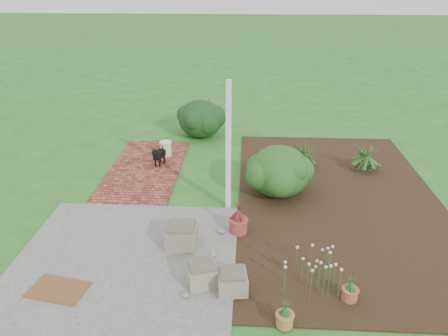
# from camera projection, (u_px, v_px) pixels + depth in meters

# --- Properties ---
(ground) EXTENTS (80.00, 80.00, 0.00)m
(ground) POSITION_uv_depth(u_px,v_px,m) (212.00, 209.00, 8.43)
(ground) COLOR #26641F
(ground) RESTS_ON ground
(concrete_patio) EXTENTS (3.50, 3.50, 0.04)m
(concrete_patio) POSITION_uv_depth(u_px,v_px,m) (125.00, 261.00, 6.89)
(concrete_patio) COLOR #5A5A57
(concrete_patio) RESTS_ON ground
(brick_path) EXTENTS (1.60, 3.50, 0.04)m
(brick_path) POSITION_uv_depth(u_px,v_px,m) (146.00, 169.00, 10.10)
(brick_path) COLOR maroon
(brick_path) RESTS_ON ground
(garden_bed) EXTENTS (4.00, 7.00, 0.03)m
(garden_bed) POSITION_uv_depth(u_px,v_px,m) (339.00, 200.00, 8.74)
(garden_bed) COLOR black
(garden_bed) RESTS_ON ground
(veranda_post) EXTENTS (0.10, 0.10, 2.50)m
(veranda_post) POSITION_uv_depth(u_px,v_px,m) (228.00, 148.00, 7.98)
(veranda_post) COLOR white
(veranda_post) RESTS_ON ground
(stone_trough_near) EXTENTS (0.55, 0.55, 0.29)m
(stone_trough_near) POSITION_uv_depth(u_px,v_px,m) (202.00, 274.00, 6.35)
(stone_trough_near) COLOR gray
(stone_trough_near) RESTS_ON concrete_patio
(stone_trough_mid) EXTENTS (0.46, 0.46, 0.27)m
(stone_trough_mid) POSITION_uv_depth(u_px,v_px,m) (232.00, 282.00, 6.20)
(stone_trough_mid) COLOR gray
(stone_trough_mid) RESTS_ON concrete_patio
(stone_trough_far) EXTENTS (0.50, 0.50, 0.33)m
(stone_trough_far) POSITION_uv_depth(u_px,v_px,m) (182.00, 236.00, 7.21)
(stone_trough_far) COLOR #726458
(stone_trough_far) RESTS_ON concrete_patio
(coir_doormat) EXTENTS (0.88, 0.65, 0.02)m
(coir_doormat) POSITION_uv_depth(u_px,v_px,m) (58.00, 289.00, 6.24)
(coir_doormat) COLOR brown
(coir_doormat) RESTS_ON concrete_patio
(black_dog) EXTENTS (0.25, 0.51, 0.45)m
(black_dog) POSITION_uv_depth(u_px,v_px,m) (159.00, 154.00, 10.12)
(black_dog) COLOR black
(black_dog) RESTS_ON brick_path
(cream_ceramic_urn) EXTENTS (0.26, 0.26, 0.35)m
(cream_ceramic_urn) POSITION_uv_depth(u_px,v_px,m) (166.00, 149.00, 10.70)
(cream_ceramic_urn) COLOR #F0E4C6
(cream_ceramic_urn) RESTS_ON brick_path
(evergreen_shrub) EXTENTS (1.28, 1.28, 1.04)m
(evergreen_shrub) POSITION_uv_depth(u_px,v_px,m) (279.00, 170.00, 8.76)
(evergreen_shrub) COLOR #153910
(evergreen_shrub) RESTS_ON garden_bed
(agapanthus_clump_back) EXTENTS (0.97, 0.97, 0.81)m
(agapanthus_clump_back) POSITION_uv_depth(u_px,v_px,m) (366.00, 154.00, 9.82)
(agapanthus_clump_back) COLOR #143F17
(agapanthus_clump_back) RESTS_ON garden_bed
(agapanthus_clump_front) EXTENTS (1.15, 1.15, 0.78)m
(agapanthus_clump_front) POSITION_uv_depth(u_px,v_px,m) (303.00, 152.00, 9.95)
(agapanthus_clump_front) COLOR #14390D
(agapanthus_clump_front) RESTS_ON garden_bed
(pink_flower_patch) EXTENTS (1.14, 1.14, 0.57)m
(pink_flower_patch) POSITION_uv_depth(u_px,v_px,m) (310.00, 267.00, 6.30)
(pink_flower_patch) COLOR #113D0F
(pink_flower_patch) RESTS_ON garden_bed
(terracotta_pot_bronze) EXTENTS (0.41, 0.41, 0.26)m
(terracotta_pot_bronze) POSITION_uv_depth(u_px,v_px,m) (238.00, 225.00, 7.60)
(terracotta_pot_bronze) COLOR #953A32
(terracotta_pot_bronze) RESTS_ON garden_bed
(terracotta_pot_small_left) EXTENTS (0.26, 0.26, 0.18)m
(terracotta_pot_small_left) POSITION_uv_depth(u_px,v_px,m) (350.00, 294.00, 6.05)
(terracotta_pot_small_left) COLOR #A35637
(terracotta_pot_small_left) RESTS_ON garden_bed
(terracotta_pot_small_right) EXTENTS (0.27, 0.27, 0.19)m
(terracotta_pot_small_right) POSITION_uv_depth(u_px,v_px,m) (285.00, 320.00, 5.61)
(terracotta_pot_small_right) COLOR #AC6A3A
(terracotta_pot_small_right) RESTS_ON garden_bed
(purple_flowering_bush) EXTENTS (1.57, 1.57, 1.03)m
(purple_flowering_bush) POSITION_uv_depth(u_px,v_px,m) (201.00, 118.00, 11.93)
(purple_flowering_bush) COLOR black
(purple_flowering_bush) RESTS_ON ground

